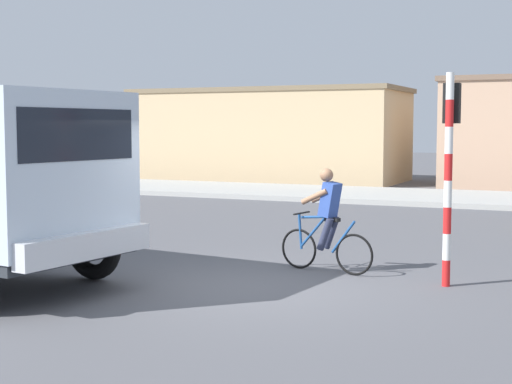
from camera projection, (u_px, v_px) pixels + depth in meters
ground_plane at (248, 287)px, 11.45m from camera, size 120.00×120.00×0.00m
sidewalk_far at (438, 197)px, 24.98m from camera, size 80.00×5.00×0.16m
cyclist at (327, 220)px, 12.54m from camera, size 1.71×0.56×1.72m
traffic_light_pole at (450, 149)px, 11.38m from camera, size 0.24×0.43×3.20m
building_corner_left at (270, 135)px, 34.22m from camera, size 12.02×5.28×4.07m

